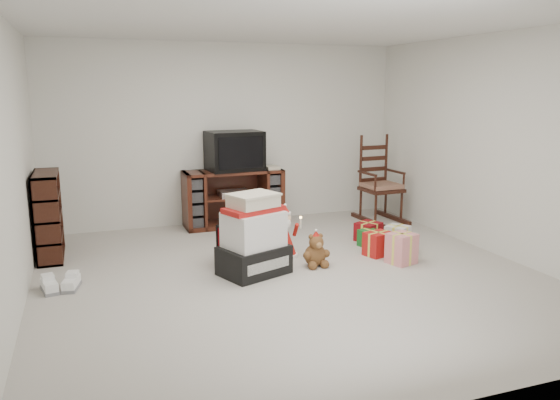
{
  "coord_description": "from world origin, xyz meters",
  "views": [
    {
      "loc": [
        -1.92,
        -4.97,
        1.9
      ],
      "look_at": [
        0.1,
        0.6,
        0.67
      ],
      "focal_mm": 35.0,
      "sensor_mm": 36.0,
      "label": 1
    }
  ],
  "objects_px": {
    "tv_stand": "(233,198)",
    "sneaker_pair": "(60,285)",
    "teddy_bear": "(315,252)",
    "mrs_claus_figurine": "(248,242)",
    "rocking_chair": "(379,190)",
    "bookshelf": "(48,217)",
    "crt_television": "(235,151)",
    "gift_pile": "(254,240)",
    "gift_cluster": "(386,240)",
    "santa_figurine": "(285,237)",
    "red_suitcase": "(235,243)"
  },
  "relations": [
    {
      "from": "santa_figurine",
      "to": "mrs_claus_figurine",
      "type": "distance_m",
      "value": 0.44
    },
    {
      "from": "crt_television",
      "to": "red_suitcase",
      "type": "bearing_deg",
      "value": -110.01
    },
    {
      "from": "sneaker_pair",
      "to": "mrs_claus_figurine",
      "type": "bearing_deg",
      "value": 4.73
    },
    {
      "from": "rocking_chair",
      "to": "mrs_claus_figurine",
      "type": "distance_m",
      "value": 2.63
    },
    {
      "from": "gift_pile",
      "to": "gift_cluster",
      "type": "bearing_deg",
      "value": -12.6
    },
    {
      "from": "bookshelf",
      "to": "rocking_chair",
      "type": "height_order",
      "value": "rocking_chair"
    },
    {
      "from": "red_suitcase",
      "to": "bookshelf",
      "type": "bearing_deg",
      "value": 134.83
    },
    {
      "from": "gift_pile",
      "to": "santa_figurine",
      "type": "relative_size",
      "value": 1.38
    },
    {
      "from": "rocking_chair",
      "to": "mrs_claus_figurine",
      "type": "xyz_separation_m",
      "value": [
        -2.33,
        -1.2,
        -0.22
      ]
    },
    {
      "from": "tv_stand",
      "to": "bookshelf",
      "type": "height_order",
      "value": "bookshelf"
    },
    {
      "from": "tv_stand",
      "to": "bookshelf",
      "type": "distance_m",
      "value": 2.44
    },
    {
      "from": "tv_stand",
      "to": "sneaker_pair",
      "type": "xyz_separation_m",
      "value": [
        -2.21,
        -1.86,
        -0.34
      ]
    },
    {
      "from": "red_suitcase",
      "to": "sneaker_pair",
      "type": "distance_m",
      "value": 1.81
    },
    {
      "from": "gift_pile",
      "to": "red_suitcase",
      "type": "bearing_deg",
      "value": 81.13
    },
    {
      "from": "gift_cluster",
      "to": "red_suitcase",
      "type": "bearing_deg",
      "value": 174.43
    },
    {
      "from": "tv_stand",
      "to": "crt_television",
      "type": "height_order",
      "value": "crt_television"
    },
    {
      "from": "sneaker_pair",
      "to": "bookshelf",
      "type": "bearing_deg",
      "value": 93.94
    },
    {
      "from": "sneaker_pair",
      "to": "red_suitcase",
      "type": "bearing_deg",
      "value": 5.3
    },
    {
      "from": "tv_stand",
      "to": "gift_cluster",
      "type": "distance_m",
      "value": 2.27
    },
    {
      "from": "gift_pile",
      "to": "bookshelf",
      "type": "bearing_deg",
      "value": 125.73
    },
    {
      "from": "santa_figurine",
      "to": "crt_television",
      "type": "height_order",
      "value": "crt_television"
    },
    {
      "from": "mrs_claus_figurine",
      "to": "gift_cluster",
      "type": "bearing_deg",
      "value": -6.12
    },
    {
      "from": "mrs_claus_figurine",
      "to": "gift_cluster",
      "type": "xyz_separation_m",
      "value": [
        1.64,
        -0.18,
        -0.09
      ]
    },
    {
      "from": "bookshelf",
      "to": "gift_cluster",
      "type": "distance_m",
      "value": 3.88
    },
    {
      "from": "tv_stand",
      "to": "sneaker_pair",
      "type": "distance_m",
      "value": 2.91
    },
    {
      "from": "crt_television",
      "to": "bookshelf",
      "type": "bearing_deg",
      "value": -167.62
    },
    {
      "from": "tv_stand",
      "to": "teddy_bear",
      "type": "xyz_separation_m",
      "value": [
        0.36,
        -2.02,
        -0.23
      ]
    },
    {
      "from": "gift_pile",
      "to": "tv_stand",
      "type": "bearing_deg",
      "value": 59.89
    },
    {
      "from": "teddy_bear",
      "to": "mrs_claus_figurine",
      "type": "height_order",
      "value": "mrs_claus_figurine"
    },
    {
      "from": "teddy_bear",
      "to": "gift_cluster",
      "type": "bearing_deg",
      "value": 12.88
    },
    {
      "from": "rocking_chair",
      "to": "gift_cluster",
      "type": "bearing_deg",
      "value": -120.15
    },
    {
      "from": "bookshelf",
      "to": "gift_pile",
      "type": "relative_size",
      "value": 1.17
    },
    {
      "from": "mrs_claus_figurine",
      "to": "teddy_bear",
      "type": "bearing_deg",
      "value": -32.73
    },
    {
      "from": "rocking_chair",
      "to": "mrs_claus_figurine",
      "type": "height_order",
      "value": "rocking_chair"
    },
    {
      "from": "bookshelf",
      "to": "gift_cluster",
      "type": "height_order",
      "value": "bookshelf"
    },
    {
      "from": "gift_pile",
      "to": "sneaker_pair",
      "type": "height_order",
      "value": "gift_pile"
    },
    {
      "from": "tv_stand",
      "to": "mrs_claus_figurine",
      "type": "bearing_deg",
      "value": -99.48
    },
    {
      "from": "tv_stand",
      "to": "santa_figurine",
      "type": "height_order",
      "value": "tv_stand"
    },
    {
      "from": "bookshelf",
      "to": "crt_television",
      "type": "xyz_separation_m",
      "value": [
        2.36,
        0.71,
        0.58
      ]
    },
    {
      "from": "crt_television",
      "to": "mrs_claus_figurine",
      "type": "bearing_deg",
      "value": -104.86
    },
    {
      "from": "gift_pile",
      "to": "rocking_chair",
      "type": "bearing_deg",
      "value": 13.37
    },
    {
      "from": "santa_figurine",
      "to": "sneaker_pair",
      "type": "xyz_separation_m",
      "value": [
        -2.38,
        -0.26,
        -0.18
      ]
    },
    {
      "from": "bookshelf",
      "to": "gift_cluster",
      "type": "relative_size",
      "value": 0.91
    },
    {
      "from": "tv_stand",
      "to": "mrs_claus_figurine",
      "type": "height_order",
      "value": "tv_stand"
    },
    {
      "from": "gift_cluster",
      "to": "crt_television",
      "type": "distance_m",
      "value": 2.42
    },
    {
      "from": "red_suitcase",
      "to": "mrs_claus_figurine",
      "type": "xyz_separation_m",
      "value": [
        0.15,
        0.0,
        -0.01
      ]
    },
    {
      "from": "bookshelf",
      "to": "teddy_bear",
      "type": "xyz_separation_m",
      "value": [
        2.7,
        -1.31,
        -0.31
      ]
    },
    {
      "from": "rocking_chair",
      "to": "red_suitcase",
      "type": "bearing_deg",
      "value": -157.74
    },
    {
      "from": "santa_figurine",
      "to": "mrs_claus_figurine",
      "type": "bearing_deg",
      "value": -177.47
    },
    {
      "from": "bookshelf",
      "to": "gift_cluster",
      "type": "bearing_deg",
      "value": -16.25
    }
  ]
}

